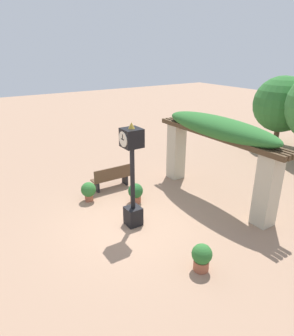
# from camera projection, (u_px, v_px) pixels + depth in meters

# --- Properties ---
(ground_plane) EXTENTS (60.00, 60.00, 0.00)m
(ground_plane) POSITION_uv_depth(u_px,v_px,m) (132.00, 224.00, 9.22)
(ground_plane) COLOR #9E7A60
(pedestal_clock) EXTENTS (0.52, 0.57, 3.19)m
(pedestal_clock) POSITION_uv_depth(u_px,v_px,m) (132.00, 174.00, 8.59)
(pedestal_clock) COLOR black
(pedestal_clock) RESTS_ON ground
(pergola) EXTENTS (5.48, 1.15, 2.94)m
(pergola) POSITION_uv_depth(u_px,v_px,m) (217.00, 138.00, 10.11)
(pergola) COLOR #BCB299
(pergola) RESTS_ON ground
(potted_plant_near_left) EXTENTS (0.53, 0.53, 0.70)m
(potted_plant_near_left) POSITION_uv_depth(u_px,v_px,m) (89.00, 190.00, 10.50)
(potted_plant_near_left) COLOR #9E563D
(potted_plant_near_left) RESTS_ON ground
(potted_plant_near_right) EXTENTS (0.52, 0.52, 0.70)m
(potted_plant_near_right) POSITION_uv_depth(u_px,v_px,m) (136.00, 192.00, 10.39)
(potted_plant_near_right) COLOR #9E563D
(potted_plant_near_right) RESTS_ON ground
(potted_plant_far_left) EXTENTS (0.50, 0.50, 0.71)m
(potted_plant_far_left) POSITION_uv_depth(u_px,v_px,m) (202.00, 257.00, 7.18)
(potted_plant_far_left) COLOR #9E563D
(potted_plant_far_left) RESTS_ON ground
(park_bench) EXTENTS (0.42, 1.52, 0.89)m
(park_bench) POSITION_uv_depth(u_px,v_px,m) (112.00, 178.00, 11.45)
(park_bench) COLOR brown
(park_bench) RESTS_ON ground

